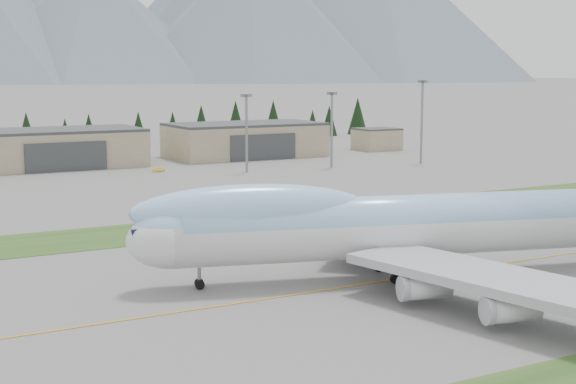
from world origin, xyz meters
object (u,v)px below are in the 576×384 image
hangar_right (245,140)px  service_vehicle_b (159,172)px  hangar_center (55,148)px  boeing_747_freighter (401,225)px  service_vehicle_c (263,159)px

hangar_right → service_vehicle_b: 46.28m
hangar_center → hangar_right: bearing=0.0°
service_vehicle_b → hangar_center: bearing=36.8°
hangar_right → boeing_747_freighter: bearing=-108.1°
boeing_747_freighter → hangar_right: bearing=87.6°
boeing_747_freighter → service_vehicle_b: 124.02m
boeing_747_freighter → hangar_center: 149.32m
boeing_747_freighter → service_vehicle_b: size_ratio=23.01×
hangar_center → service_vehicle_b: hangar_center is taller
boeing_747_freighter → hangar_center: size_ratio=1.68×
boeing_747_freighter → hangar_right: size_ratio=1.68×
hangar_center → boeing_747_freighter: bearing=-85.7°
boeing_747_freighter → service_vehicle_c: (50.25, 138.99, -6.99)m
hangar_center → service_vehicle_b: bearing=-49.5°
hangar_right → hangar_center: bearing=180.0°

